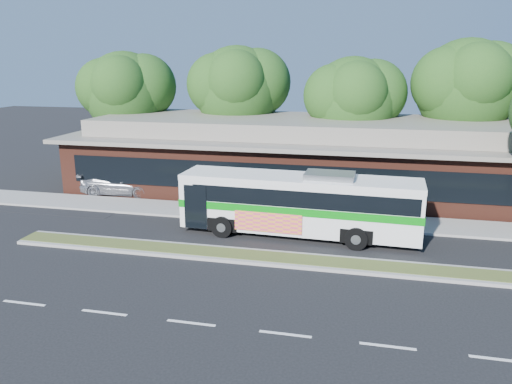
% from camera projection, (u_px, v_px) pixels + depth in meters
% --- Properties ---
extents(ground, '(120.00, 120.00, 0.00)m').
position_uv_depth(ground, '(306.00, 269.00, 19.76)').
color(ground, black).
rests_on(ground, ground).
extents(median_strip, '(26.00, 1.10, 0.15)m').
position_uv_depth(median_strip, '(308.00, 261.00, 20.31)').
color(median_strip, '#404E21').
rests_on(median_strip, ground).
extents(sidewalk, '(44.00, 2.60, 0.12)m').
position_uv_depth(sidewalk, '(322.00, 219.00, 25.78)').
color(sidewalk, gray).
rests_on(sidewalk, ground).
extents(parking_lot, '(14.00, 12.00, 0.01)m').
position_uv_depth(parking_lot, '(54.00, 185.00, 33.01)').
color(parking_lot, black).
rests_on(parking_lot, ground).
extents(plaza_building, '(33.20, 11.20, 4.45)m').
position_uv_depth(plaza_building, '(333.00, 156.00, 31.46)').
color(plaza_building, '#4F2319').
rests_on(plaza_building, ground).
extents(tree_bg_a, '(6.47, 5.80, 8.63)m').
position_uv_depth(tree_bg_a, '(131.00, 91.00, 35.62)').
color(tree_bg_a, black).
rests_on(tree_bg_a, ground).
extents(tree_bg_b, '(6.69, 6.00, 9.00)m').
position_uv_depth(tree_bg_b, '(244.00, 87.00, 34.79)').
color(tree_bg_b, black).
rests_on(tree_bg_b, ground).
extents(tree_bg_c, '(6.24, 5.60, 8.26)m').
position_uv_depth(tree_bg_c, '(359.00, 98.00, 32.29)').
color(tree_bg_c, black).
rests_on(tree_bg_c, ground).
extents(tree_bg_d, '(6.91, 6.20, 9.37)m').
position_uv_depth(tree_bg_d, '(473.00, 86.00, 31.54)').
color(tree_bg_d, black).
rests_on(tree_bg_d, ground).
extents(transit_bus, '(11.15, 2.92, 3.10)m').
position_uv_depth(transit_bus, '(300.00, 200.00, 23.06)').
color(transit_bus, white).
rests_on(transit_bus, ground).
extents(sedan, '(4.88, 2.38, 1.37)m').
position_uv_depth(sedan, '(119.00, 183.00, 30.49)').
color(sedan, '#A7A8AE').
rests_on(sedan, ground).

